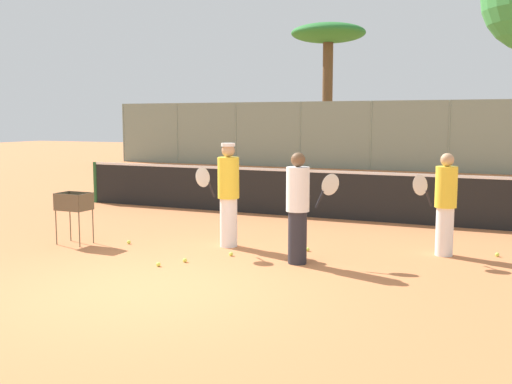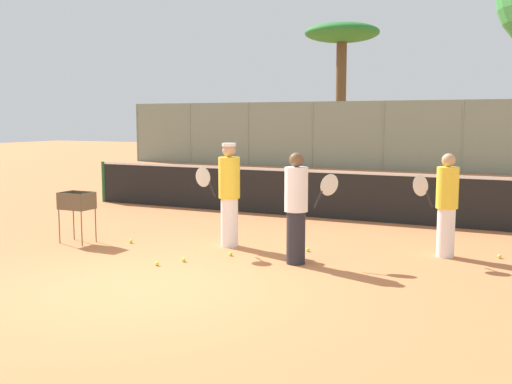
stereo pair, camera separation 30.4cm
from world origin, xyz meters
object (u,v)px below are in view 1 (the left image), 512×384
at_px(tennis_net, 308,192).
at_px(player_yellow_shirt, 445,203).
at_px(player_white_outfit, 298,207).
at_px(ball_cart, 74,206).
at_px(player_red_cap, 228,193).

xyz_separation_m(tennis_net, player_yellow_shirt, (3.25, -2.72, 0.29)).
relative_size(player_white_outfit, ball_cart, 1.87).
distance_m(tennis_net, player_red_cap, 3.54).
relative_size(tennis_net, player_yellow_shirt, 7.19).
relative_size(tennis_net, player_white_outfit, 7.02).
height_order(tennis_net, player_white_outfit, player_white_outfit).
relative_size(player_white_outfit, player_yellow_shirt, 1.02).
bearing_deg(player_red_cap, player_yellow_shirt, 126.59).
height_order(player_red_cap, player_yellow_shirt, player_red_cap).
height_order(player_white_outfit, player_red_cap, player_red_cap).
bearing_deg(player_white_outfit, ball_cart, 141.79).
bearing_deg(player_white_outfit, player_yellow_shirt, -5.33).
height_order(tennis_net, player_red_cap, player_red_cap).
xyz_separation_m(player_white_outfit, ball_cart, (-4.07, -0.25, -0.19)).
bearing_deg(ball_cart, player_yellow_shirt, 15.66).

